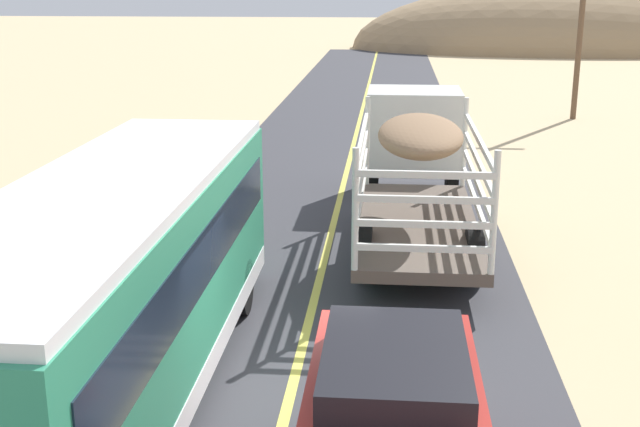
{
  "coord_description": "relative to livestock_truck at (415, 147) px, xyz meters",
  "views": [
    {
      "loc": [
        1.37,
        -10.08,
        5.8
      ],
      "look_at": [
        0.0,
        5.24,
        1.35
      ],
      "focal_mm": 45.72,
      "sensor_mm": 36.0,
      "label": 1
    }
  ],
  "objects": [
    {
      "name": "livestock_truck",
      "position": [
        0.0,
        0.0,
        0.0
      ],
      "size": [
        2.53,
        9.7,
        3.02
      ],
      "color": "silver",
      "rests_on": "road_surface"
    },
    {
      "name": "power_pole_mid",
      "position": [
        7.15,
        15.62,
        2.47
      ],
      "size": [
        2.2,
        0.24,
        7.95
      ],
      "color": "brown",
      "rests_on": "ground"
    },
    {
      "name": "road_centre_line",
      "position": [
        -1.96,
        -9.87,
        -1.77
      ],
      "size": [
        0.16,
        117.6,
        0.0
      ],
      "primitive_type": "cube",
      "color": "#D8CC4C",
      "rests_on": "road_surface"
    },
    {
      "name": "ground_plane",
      "position": [
        -1.96,
        -9.87,
        -1.79
      ],
      "size": [
        240.0,
        240.0,
        0.0
      ],
      "primitive_type": "plane",
      "color": "#CCB284"
    },
    {
      "name": "bus",
      "position": [
        -4.3,
        -9.82,
        -0.04
      ],
      "size": [
        2.54,
        10.0,
        3.21
      ],
      "color": "#2D8C66",
      "rests_on": "road_surface"
    },
    {
      "name": "road_surface",
      "position": [
        -1.96,
        -9.87,
        -1.78
      ],
      "size": [
        8.0,
        120.0,
        0.02
      ],
      "primitive_type": "cube",
      "color": "#38383D",
      "rests_on": "ground"
    },
    {
      "name": "distant_hill",
      "position": [
        14.12,
        52.32,
        -1.79
      ],
      "size": [
        36.63,
        17.99,
        11.13
      ],
      "primitive_type": "ellipsoid",
      "color": "#997C5A",
      "rests_on": "ground"
    }
  ]
}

